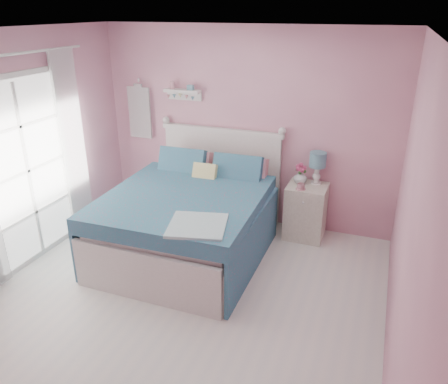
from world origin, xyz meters
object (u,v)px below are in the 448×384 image
Objects in this scene: nightstand at (306,211)px; table_lamp at (318,162)px; vase at (300,177)px; bed at (190,219)px; teacup at (301,187)px.

nightstand is 1.72× the size of table_lamp.
table_lamp is 0.29m from vase.
bed is at bearing -143.76° from table_lamp.
nightstand is 0.66m from table_lamp.
vase is 0.21m from teacup.
vase is at bearing 104.63° from teacup.
table_lamp is 2.36× the size of vase.
nightstand is 7.41× the size of teacup.
bed is 5.41× the size of table_lamp.
table_lamp is at bearing 61.80° from teacup.
teacup is (0.05, -0.20, -0.05)m from vase.
table_lamp is 0.39m from teacup.
vase is (-0.19, -0.07, -0.20)m from table_lamp.
vase is at bearing 36.89° from bed.
nightstand is at bearing -24.88° from vase.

